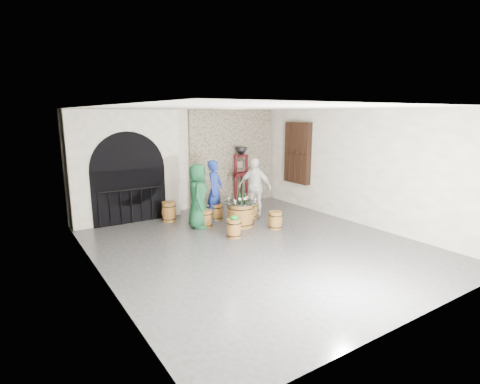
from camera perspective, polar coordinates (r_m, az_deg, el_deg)
ground at (r=9.02m, az=2.44°, el=-8.08°), size 8.00×8.00×0.00m
wall_back at (r=12.05m, az=-8.67°, el=4.70°), size 8.00×0.00×8.00m
wall_front at (r=5.92m, az=25.80°, el=-3.78°), size 8.00×0.00×8.00m
wall_left at (r=7.19m, az=-20.78°, el=-0.76°), size 0.00×8.00×8.00m
wall_right at (r=11.00m, az=17.54°, el=3.61°), size 0.00×8.00×8.00m
ceiling at (r=8.48m, az=2.64°, el=12.70°), size 8.00×8.00×0.00m
stone_facing_panel at (r=12.84m, az=-1.21°, el=5.27°), size 3.20×0.12×3.18m
arched_opening at (r=11.15m, az=-17.02°, el=3.65°), size 3.10×0.60×3.19m
shuttered_window at (r=12.54m, az=8.74°, el=5.90°), size 0.23×1.10×2.00m
barrel_table at (r=10.36m, az=0.11°, el=-3.42°), size 0.89×0.89×0.69m
barrel_stool_left at (r=10.37m, az=-5.25°, el=-4.07°), size 0.39×0.39×0.48m
barrel_stool_far at (r=11.04m, az=-3.59°, el=-3.04°), size 0.39×0.39×0.48m
barrel_stool_right at (r=11.27m, az=1.83°, el=-2.72°), size 0.39×0.39×0.48m
barrel_stool_near_right at (r=10.22m, az=5.42°, el=-4.30°), size 0.39×0.39×0.48m
barrel_stool_near_left at (r=9.48m, az=-0.94°, el=-5.55°), size 0.39×0.39×0.48m
green_cap at (r=9.40m, az=-0.92°, el=-3.91°), size 0.23×0.18×0.10m
person_green at (r=10.21m, az=-6.41°, el=-0.60°), size 0.92×1.03×1.77m
person_blue at (r=10.94m, az=-3.84°, el=0.28°), size 0.77×0.73×1.77m
person_white at (r=11.36m, az=2.26°, el=0.75°), size 0.95×1.10×1.77m
wine_bottle_left at (r=10.20m, az=-0.05°, el=-0.88°), size 0.08×0.08×0.32m
wine_bottle_center at (r=10.25m, az=0.75°, el=-0.82°), size 0.08×0.08×0.32m
wine_bottle_right at (r=10.30m, az=-0.07°, el=-0.76°), size 0.08×0.08×0.32m
tasting_glass_a at (r=10.07m, az=-0.72°, el=-1.53°), size 0.05×0.05×0.10m
tasting_glass_b at (r=10.54m, az=1.09°, el=-0.92°), size 0.05×0.05×0.10m
tasting_glass_c at (r=10.39m, az=-1.73°, el=-1.11°), size 0.05×0.05×0.10m
tasting_glass_d at (r=10.58m, az=-0.01°, el=-0.88°), size 0.05×0.05×0.10m
tasting_glass_e at (r=10.28m, az=2.36°, el=-1.27°), size 0.05×0.05×0.10m
tasting_glass_f at (r=10.17m, az=-0.91°, el=-1.39°), size 0.05×0.05×0.10m
side_barrel at (r=11.07m, az=-10.77°, el=-2.96°), size 0.43×0.43×0.57m
corking_press at (r=12.65m, az=0.18°, el=3.10°), size 0.82×0.50×1.97m
control_box at (r=12.94m, az=-0.08°, el=4.21°), size 0.18×0.10×0.22m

